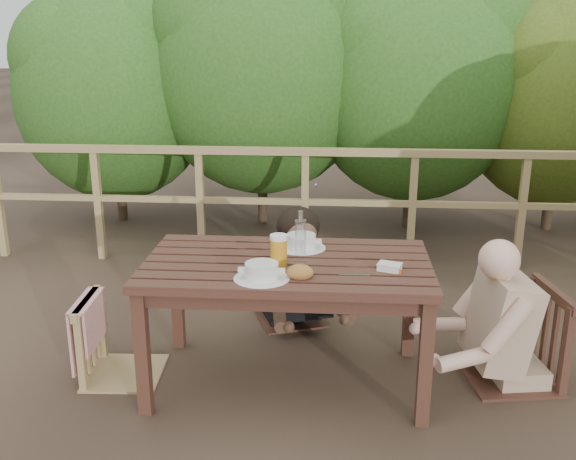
# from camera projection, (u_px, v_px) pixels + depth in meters

# --- Properties ---
(ground) EXTENTS (60.00, 60.00, 0.00)m
(ground) POSITION_uv_depth(u_px,v_px,m) (287.00, 380.00, 3.80)
(ground) COLOR #4C392B
(ground) RESTS_ON ground
(table) EXTENTS (1.56, 0.88, 0.72)m
(table) POSITION_uv_depth(u_px,v_px,m) (287.00, 324.00, 3.69)
(table) COLOR #3E2319
(table) RESTS_ON ground
(chair_left) EXTENTS (0.47, 0.47, 0.90)m
(chair_left) POSITION_uv_depth(u_px,v_px,m) (120.00, 304.00, 3.74)
(chair_left) COLOR #A58855
(chair_left) RESTS_ON ground
(chair_far) EXTENTS (0.57, 0.57, 0.89)m
(chair_far) POSITION_uv_depth(u_px,v_px,m) (291.00, 260.00, 4.47)
(chair_far) COLOR #3E2319
(chair_far) RESTS_ON ground
(chair_right) EXTENTS (0.59, 0.59, 1.04)m
(chair_right) POSITION_uv_depth(u_px,v_px,m) (516.00, 295.00, 3.68)
(chair_right) COLOR #3E2319
(chair_right) RESTS_ON ground
(woman) EXTENTS (0.71, 0.78, 1.29)m
(woman) POSITION_uv_depth(u_px,v_px,m) (291.00, 230.00, 4.43)
(woman) COLOR black
(woman) RESTS_ON ground
(diner_right) EXTENTS (0.77, 0.66, 1.40)m
(diner_right) POSITION_uv_depth(u_px,v_px,m) (525.00, 265.00, 3.63)
(diner_right) COLOR tan
(diner_right) RESTS_ON ground
(railing) EXTENTS (5.60, 0.10, 1.01)m
(railing) POSITION_uv_depth(u_px,v_px,m) (305.00, 207.00, 5.56)
(railing) COLOR #A58855
(railing) RESTS_ON ground
(hedge_row) EXTENTS (6.60, 1.60, 3.80)m
(hedge_row) POSITION_uv_depth(u_px,v_px,m) (354.00, 34.00, 6.26)
(hedge_row) COLOR #2C561C
(hedge_row) RESTS_ON ground
(soup_near) EXTENTS (0.29, 0.29, 0.10)m
(soup_near) POSITION_uv_depth(u_px,v_px,m) (262.00, 272.00, 3.32)
(soup_near) COLOR white
(soup_near) RESTS_ON table
(soup_far) EXTENTS (0.28, 0.28, 0.09)m
(soup_far) POSITION_uv_depth(u_px,v_px,m) (301.00, 242.00, 3.79)
(soup_far) COLOR silver
(soup_far) RESTS_ON table
(bread_roll) EXTENTS (0.14, 0.11, 0.08)m
(bread_roll) POSITION_uv_depth(u_px,v_px,m) (300.00, 272.00, 3.34)
(bread_roll) COLOR #B16B2F
(bread_roll) RESTS_ON table
(beer_glass) EXTENTS (0.09, 0.09, 0.18)m
(beer_glass) POSITION_uv_depth(u_px,v_px,m) (279.00, 251.00, 3.50)
(beer_glass) COLOR gold
(beer_glass) RESTS_ON table
(bottle) EXTENTS (0.06, 0.06, 0.27)m
(bottle) POSITION_uv_depth(u_px,v_px,m) (301.00, 234.00, 3.64)
(bottle) COLOR silver
(bottle) RESTS_ON table
(tumbler) EXTENTS (0.07, 0.07, 0.08)m
(tumbler) POSITION_uv_depth(u_px,v_px,m) (300.00, 270.00, 3.38)
(tumbler) COLOR white
(tumbler) RESTS_ON table
(butter_tub) EXTENTS (0.14, 0.12, 0.05)m
(butter_tub) POSITION_uv_depth(u_px,v_px,m) (390.00, 268.00, 3.44)
(butter_tub) COLOR white
(butter_tub) RESTS_ON table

